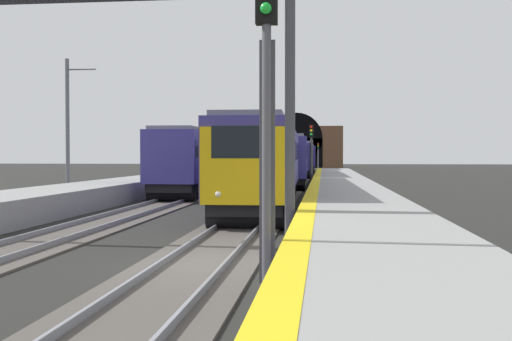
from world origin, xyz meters
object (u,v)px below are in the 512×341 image
Objects in this scene: train_main_approaching at (296,157)px; railway_signal_far at (318,153)px; train_adjacent_platform at (245,157)px; railway_signal_mid at (311,149)px; catenary_mast_near at (68,128)px; railway_signal_near at (267,99)px; overhead_signal_gantry at (128,36)px; catenary_mast_far at (221,143)px.

railway_signal_far is (47.43, -1.85, 0.62)m from train_main_approaching.
train_adjacent_platform is at bearing -8.39° from railway_signal_far.
train_main_approaching is 47.47m from railway_signal_far.
railway_signal_mid is 0.64× the size of catenary_mast_near.
railway_signal_near is 98.85m from railway_signal_far.
train_adjacent_platform is 51.73m from railway_signal_near.
train_adjacent_platform is 14.34m from railway_signal_mid.
catenary_mast_near reaches higher than overhead_signal_gantry.
railway_signal_mid is 0.54× the size of overhead_signal_gantry.
catenary_mast_near reaches higher than train_adjacent_platform.
catenary_mast_near is (15.79, 8.64, -1.83)m from overhead_signal_gantry.
catenary_mast_near is 50.06m from catenary_mast_far.
railway_signal_near is 1.23× the size of railway_signal_far.
catenary_mast_far is at bearing -152.60° from train_main_approaching.
railway_signal_near is 72.94m from catenary_mast_far.
overhead_signal_gantry is at bearing -2.73° from railway_signal_far.
railway_signal_far is 0.51× the size of overhead_signal_gantry.
railway_signal_mid is (-12.48, -7.02, 0.70)m from train_adjacent_platform.
catenary_mast_near reaches higher than railway_signal_far.
train_main_approaching is at bearing -3.25° from overhead_signal_gantry.
railway_signal_far is at bearing -9.62° from catenary_mast_near.
overhead_signal_gantry is (5.91, 4.44, 2.34)m from railway_signal_near.
catenary_mast_far is at bearing -169.68° from railway_signal_near.
catenary_mast_near is (-29.72, 11.22, 1.73)m from train_main_approaching.
railway_signal_far is at bearing -2.73° from overhead_signal_gantry.
railway_signal_mid is 21.52m from catenary_mast_near.
catenary_mast_far is (33.00, 13.07, 1.22)m from railway_signal_mid.
railway_signal_near is (-51.42, -1.85, 1.21)m from train_main_approaching.
catenary_mast_far is at bearing -0.01° from catenary_mast_near.
train_adjacent_platform is at bearing -172.20° from railway_signal_near.
railway_signal_far is at bearing 176.29° from train_main_approaching.
railway_signal_far is 93.09m from overhead_signal_gantry.
overhead_signal_gantry reaches higher than train_adjacent_platform.
railway_signal_mid is at bearing -158.40° from catenary_mast_far.
railway_signal_far is 0.61× the size of catenary_mast_near.
catenary_mast_near is (-17.06, 13.08, 0.97)m from railway_signal_mid.
railway_signal_near is at bearing -143.09° from overhead_signal_gantry.
railway_signal_far is 0.57× the size of catenary_mast_far.
catenary_mast_near is at bearing -9.62° from railway_signal_far.
overhead_signal_gantry is at bearing -7.69° from railway_signal_mid.
railway_signal_mid is 33.27m from overhead_signal_gantry.
catenary_mast_near reaches higher than railway_signal_near.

